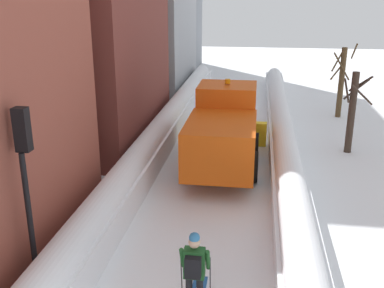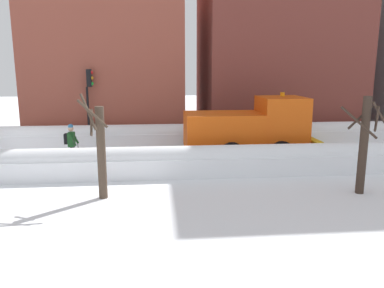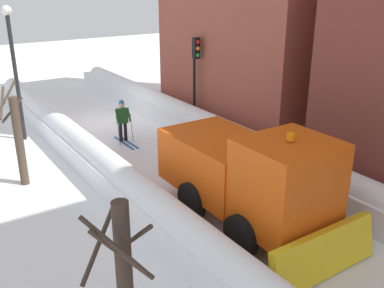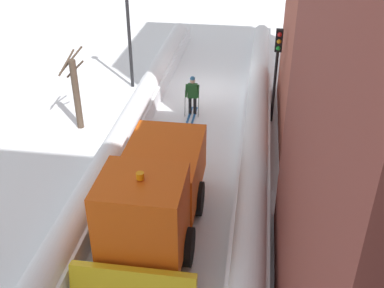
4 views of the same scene
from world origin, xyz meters
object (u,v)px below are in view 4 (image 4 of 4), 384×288
at_px(plow_truck, 154,193).
at_px(skier, 193,93).
at_px(bare_tree_near, 76,92).
at_px(traffic_light_pole, 277,59).
at_px(street_lamp, 128,18).

distance_m(plow_truck, skier, 8.03).
relative_size(plow_truck, bare_tree_near, 1.75).
bearing_deg(traffic_light_pole, bare_tree_near, 11.42).
distance_m(skier, traffic_light_pole, 3.99).
height_order(plow_truck, skier, plow_truck).
height_order(plow_truck, bare_tree_near, bare_tree_near).
distance_m(traffic_light_pole, bare_tree_near, 8.33).
xyz_separation_m(plow_truck, street_lamp, (3.48, -10.60, 1.99)).
distance_m(traffic_light_pole, street_lamp, 7.53).
xyz_separation_m(plow_truck, traffic_light_pole, (-3.45, -7.73, 1.42)).
xyz_separation_m(street_lamp, bare_tree_near, (1.13, 4.50, -1.85)).
bearing_deg(skier, traffic_light_pole, 175.46).
bearing_deg(bare_tree_near, skier, -157.31).
distance_m(plow_truck, bare_tree_near, 7.65).
height_order(street_lamp, bare_tree_near, street_lamp).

